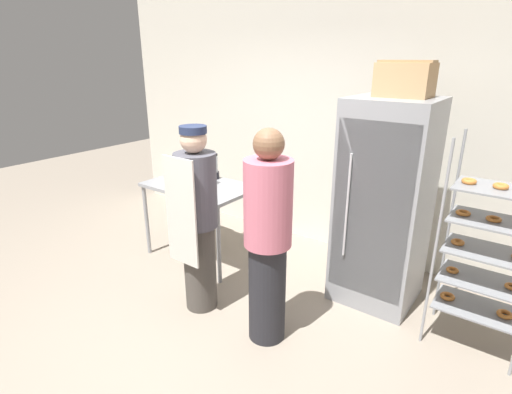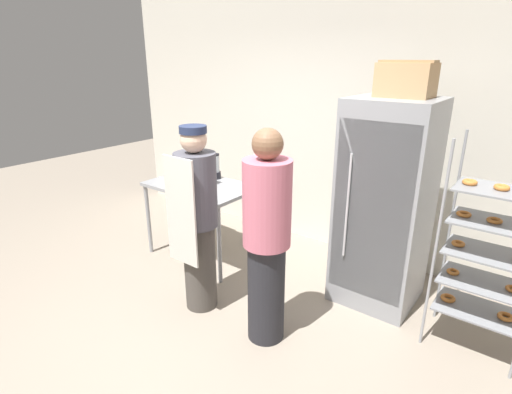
# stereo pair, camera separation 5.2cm
# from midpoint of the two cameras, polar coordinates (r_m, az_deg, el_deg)

# --- Properties ---
(ground_plane) EXTENTS (14.00, 14.00, 0.00)m
(ground_plane) POSITION_cam_midpoint_polar(r_m,az_deg,el_deg) (3.49, -7.71, -19.56)
(ground_plane) COLOR gray
(back_wall) EXTENTS (6.40, 0.12, 3.02)m
(back_wall) POSITION_cam_midpoint_polar(r_m,az_deg,el_deg) (4.66, 11.92, 10.70)
(back_wall) COLOR silver
(back_wall) RESTS_ON ground_plane
(refrigerator) EXTENTS (0.72, 0.72, 1.87)m
(refrigerator) POSITION_cam_midpoint_polar(r_m,az_deg,el_deg) (3.74, 18.27, -1.12)
(refrigerator) COLOR gray
(refrigerator) RESTS_ON ground_plane
(baking_rack) EXTENTS (0.65, 0.45, 1.67)m
(baking_rack) POSITION_cam_midpoint_polar(r_m,az_deg,el_deg) (3.44, 30.58, -6.73)
(baking_rack) COLOR #93969B
(baking_rack) RESTS_ON ground_plane
(prep_counter) EXTENTS (1.18, 0.72, 0.86)m
(prep_counter) POSITION_cam_midpoint_polar(r_m,az_deg,el_deg) (4.44, -7.54, 0.67)
(prep_counter) COLOR gray
(prep_counter) RESTS_ON ground_plane
(donut_box) EXTENTS (0.29, 0.24, 0.28)m
(donut_box) POSITION_cam_midpoint_polar(r_m,az_deg,el_deg) (4.38, -7.97, 2.32)
(donut_box) COLOR silver
(donut_box) RESTS_ON prep_counter
(blender_pitcher) EXTENTS (0.12, 0.12, 0.29)m
(blender_pitcher) POSITION_cam_midpoint_polar(r_m,az_deg,el_deg) (4.57, -5.51, 4.23)
(blender_pitcher) COLOR black
(blender_pitcher) RESTS_ON prep_counter
(binder_stack) EXTENTS (0.33, 0.25, 0.15)m
(binder_stack) POSITION_cam_midpoint_polar(r_m,az_deg,el_deg) (4.78, -8.97, 4.07)
(binder_stack) COLOR #B72D2D
(binder_stack) RESTS_ON prep_counter
(cardboard_storage_box) EXTENTS (0.44, 0.32, 0.29)m
(cardboard_storage_box) POSITION_cam_midpoint_polar(r_m,az_deg,el_deg) (3.58, 21.06, 15.41)
(cardboard_storage_box) COLOR tan
(cardboard_storage_box) RESTS_ON refrigerator
(person_baker) EXTENTS (0.35, 0.37, 1.67)m
(person_baker) POSITION_cam_midpoint_polar(r_m,az_deg,el_deg) (3.47, -7.98, -3.07)
(person_baker) COLOR #47423D
(person_baker) RESTS_ON ground_plane
(person_customer) EXTENTS (0.37, 0.37, 1.73)m
(person_customer) POSITION_cam_midpoint_polar(r_m,az_deg,el_deg) (3.04, 2.02, -6.01)
(person_customer) COLOR #232328
(person_customer) RESTS_ON ground_plane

